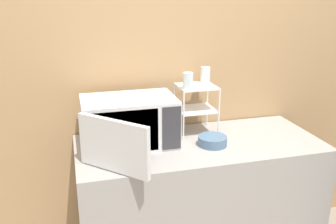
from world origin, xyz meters
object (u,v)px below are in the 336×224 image
(microwave, at_px, (128,123))
(glass_front_left, at_px, (188,81))
(glass_back_right, at_px, (205,75))
(dish_rack, at_px, (196,99))
(bowl, at_px, (213,141))

(microwave, relative_size, glass_front_left, 6.69)
(glass_front_left, distance_m, glass_back_right, 0.22)
(dish_rack, distance_m, glass_back_right, 0.18)
(microwave, distance_m, glass_back_right, 0.63)
(dish_rack, relative_size, glass_back_right, 3.12)
(microwave, distance_m, glass_front_left, 0.46)
(glass_back_right, distance_m, bowl, 0.47)
(glass_front_left, height_order, glass_back_right, same)
(dish_rack, xyz_separation_m, glass_front_left, (-0.08, -0.06, 0.15))
(glass_back_right, height_order, bowl, glass_back_right)
(dish_rack, distance_m, bowl, 0.32)
(bowl, bearing_deg, glass_front_left, 122.45)
(dish_rack, bearing_deg, microwave, -167.17)
(dish_rack, height_order, glass_back_right, glass_back_right)
(dish_rack, bearing_deg, glass_front_left, -141.55)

